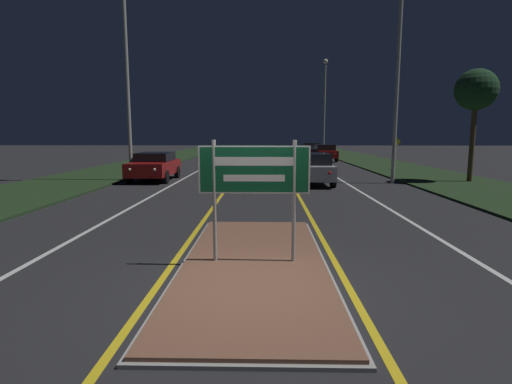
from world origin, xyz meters
name	(u,v)px	position (x,y,z in m)	size (l,w,h in m)	color
ground_plane	(253,285)	(0.00, 0.00, 0.00)	(160.00, 160.00, 0.00)	#232326
median_island	(254,263)	(0.00, 0.93, 0.04)	(2.65, 6.58, 0.10)	#999993
verge_left	(118,170)	(-9.50, 20.00, 0.04)	(5.00, 100.00, 0.08)	#1E3319
verge_right	(408,171)	(9.50, 20.00, 0.04)	(5.00, 100.00, 0.08)	#1E3319
centre_line_yellow_left	(243,165)	(-1.51, 25.00, 0.00)	(0.12, 70.00, 0.01)	gold
centre_line_yellow_right	(282,165)	(1.51, 25.00, 0.00)	(0.12, 70.00, 0.01)	gold
lane_line_white_left	(209,165)	(-4.20, 25.00, 0.00)	(0.12, 70.00, 0.01)	silver
lane_line_white_right	(316,165)	(4.20, 25.00, 0.00)	(0.12, 70.00, 0.01)	silver
edge_line_white_left	(171,165)	(-7.20, 25.00, 0.00)	(0.10, 70.00, 0.01)	silver
edge_line_white_right	(355,165)	(7.20, 25.00, 0.00)	(0.10, 70.00, 0.01)	silver
highway_sign	(254,176)	(0.00, 0.93, 1.65)	(1.97, 0.07, 2.19)	#9E9E99
streetlight_left_near	(126,41)	(-6.60, 13.99, 6.85)	(0.50, 0.50, 11.15)	#9E9E99
streetlight_right_near	(400,21)	(6.45, 13.47, 7.60)	(0.60, 0.60, 11.40)	#9E9E99
streetlight_right_far	(325,96)	(6.67, 38.27, 6.45)	(0.51, 0.51, 10.36)	#9E9E99
car_receding_0	(312,168)	(2.45, 13.02, 0.78)	(1.87, 4.15, 1.49)	#B7B7BC
car_receding_1	(304,158)	(2.88, 21.54, 0.77)	(1.99, 4.66, 1.43)	maroon
car_receding_2	(324,152)	(5.53, 29.99, 0.79)	(1.95, 4.74, 1.49)	maroon
car_receding_3	(311,149)	(5.55, 40.58, 0.73)	(1.95, 4.05, 1.41)	silver
car_approaching_0	(155,166)	(-5.55, 14.49, 0.77)	(2.02, 4.23, 1.44)	maroon
warning_sign	(396,150)	(8.62, 19.83, 1.35)	(0.60, 0.06, 2.10)	#9E9E99
roadside_palm_right	(476,91)	(10.32, 13.73, 4.43)	(1.97, 1.97, 5.41)	#4C3823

